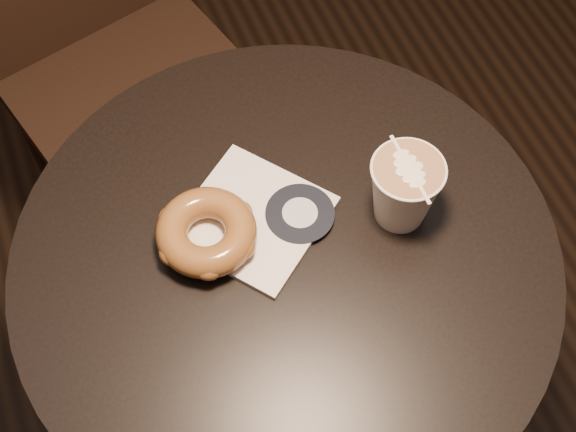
{
  "coord_description": "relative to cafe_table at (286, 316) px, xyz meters",
  "views": [
    {
      "loc": [
        -0.17,
        -0.44,
        1.65
      ],
      "look_at": [
        0.01,
        0.03,
        0.79
      ],
      "focal_mm": 50.0,
      "sensor_mm": 36.0,
      "label": 1
    }
  ],
  "objects": [
    {
      "name": "latte_cup",
      "position": [
        0.16,
        0.0,
        0.25
      ],
      "size": [
        0.09,
        0.09,
        0.1
      ],
      "primitive_type": null,
      "color": "white",
      "rests_on": "cafe_table"
    },
    {
      "name": "pastry_bag",
      "position": [
        -0.02,
        0.06,
        0.2
      ],
      "size": [
        0.23,
        0.23,
        0.01
      ],
      "primitive_type": "cube",
      "rotation": [
        0.0,
        0.0,
        0.66
      ],
      "color": "silver",
      "rests_on": "cafe_table"
    },
    {
      "name": "chair",
      "position": [
        -0.11,
        0.64,
        0.04
      ],
      "size": [
        0.51,
        0.51,
        1.05
      ],
      "rotation": [
        0.0,
        0.0,
        0.27
      ],
      "color": "black",
      "rests_on": "ground"
    },
    {
      "name": "doughnut",
      "position": [
        -0.09,
        0.05,
        0.23
      ],
      "size": [
        0.13,
        0.13,
        0.04
      ],
      "primitive_type": "torus",
      "color": "brown",
      "rests_on": "pastry_bag"
    },
    {
      "name": "cafe_table",
      "position": [
        0.0,
        0.0,
        0.0
      ],
      "size": [
        0.7,
        0.7,
        0.75
      ],
      "color": "black",
      "rests_on": "ground"
    }
  ]
}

